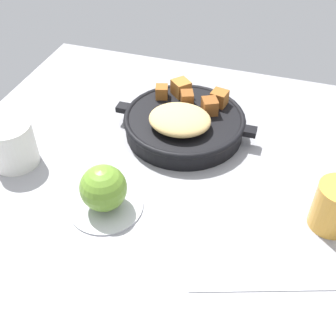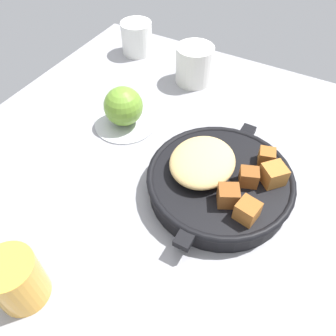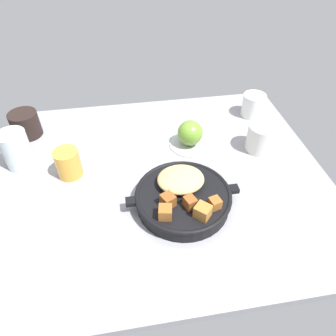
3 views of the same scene
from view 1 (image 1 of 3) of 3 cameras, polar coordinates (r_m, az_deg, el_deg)
ground_plane at (r=77.21cm, az=2.87°, el=-1.39°), size 92.53×78.45×2.40cm
cast_iron_skillet at (r=83.68cm, az=2.19°, el=6.28°), size 28.43×24.10×7.22cm
saucer_plate at (r=71.15cm, az=-8.39°, el=-5.04°), size 12.42×12.42×0.60cm
red_apple at (r=68.18cm, az=-8.74°, el=-2.70°), size 7.67×7.67×7.67cm
butter_knife at (r=62.75cm, az=12.51°, el=-15.30°), size 20.03×8.08×0.36cm
juice_glass_amber at (r=70.10cm, az=21.65°, el=-4.86°), size 6.76×6.76×8.09cm
ceramic_mug_white at (r=81.01cm, az=-20.36°, el=3.04°), size 8.40×8.40×8.38cm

